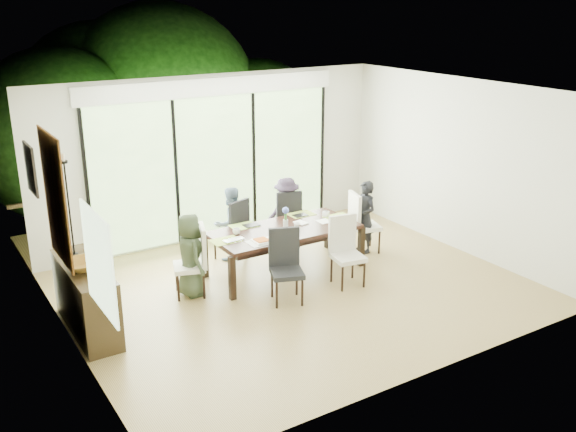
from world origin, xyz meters
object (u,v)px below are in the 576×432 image
table_top (284,230)px  laptop (235,241)px  chair_near_right (348,252)px  bowl (84,265)px  chair_left_end (189,261)px  cup_b (297,226)px  chair_near_left (287,267)px  person_far_left (231,224)px  vase (286,223)px  chair_far_left (230,229)px  person_far_right (286,213)px  person_right_end (365,217)px  cup_a (237,231)px  chair_far_right (286,217)px  person_left_end (190,255)px  sideboard (86,298)px  cup_c (326,214)px  chair_right_end (366,222)px

table_top → laptop: (-0.85, -0.10, 0.04)m
chair_near_right → laptop: size_ratio=3.33×
table_top → bowl: 2.97m
chair_left_end → cup_b: chair_left_end is taller
chair_near_left → cup_b: chair_near_left is taller
person_far_left → vase: 0.94m
table_top → chair_far_left: (-0.45, 0.85, -0.15)m
table_top → person_far_right: (0.55, 0.83, -0.07)m
chair_near_right → bowl: (-3.44, 0.52, 0.40)m
person_right_end → table_top: bearing=-87.2°
chair_far_left → cup_b: size_ratio=11.00×
table_top → cup_a: size_ratio=19.35×
chair_near_right → bowl: 3.50m
chair_far_right → person_far_right: size_ratio=0.85×
person_left_end → cup_b: size_ratio=12.90×
cup_b → person_far_left: bearing=122.8°
person_left_end → bowl: size_ratio=2.59×
cup_b → sideboard: (-3.09, -0.15, -0.29)m
table_top → cup_a: 0.72m
chair_far_right → sideboard: size_ratio=0.66×
chair_far_left → cup_b: (0.60, -0.95, 0.22)m
chair_near_left → person_left_end: bearing=158.7°
chair_left_end → person_left_end: 0.09m
chair_far_left → chair_far_right: bearing=159.5°
chair_far_right → person_far_right: (0.00, -0.02, 0.08)m
person_far_right → bowl: person_far_right is taller
chair_near_right → person_far_left: person_far_left is taller
cup_c → bowl: (-3.74, -0.45, 0.18)m
person_far_left → cup_a: bearing=63.9°
person_far_left → bowl: size_ratio=2.59×
person_far_left → vase: size_ratio=10.75×
chair_near_right → cup_b: bearing=123.9°
person_right_end → chair_near_right: bearing=-45.6°
chair_left_end → chair_right_end: 3.00m
chair_far_right → chair_near_right: same height
table_top → chair_right_end: size_ratio=2.18×
table_top → chair_far_right: bearing=57.1°
person_far_right → chair_left_end: bearing=31.5°
cup_b → bowl: size_ratio=0.20×
cup_b → chair_near_left: bearing=-130.2°
person_right_end → bowl: person_right_end is taller
cup_a → sideboard: bearing=-169.9°
person_left_end → person_far_right: 2.19m
person_right_end → person_far_left: bearing=-110.5°
chair_left_end → cup_a: chair_left_end is taller
bowl → person_far_left: bearing=25.3°
table_top → sideboard: size_ratio=1.44×
chair_near_left → sideboard: 2.52m
person_far_left → laptop: bearing=60.8°
bowl → chair_far_left: bearing=25.7°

